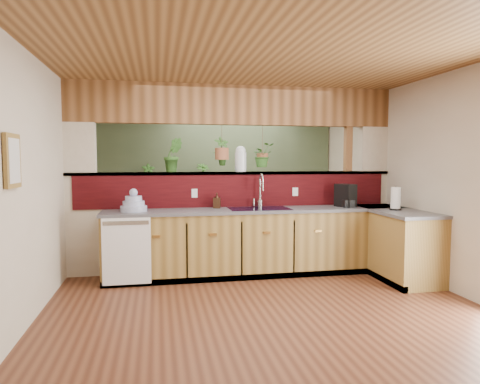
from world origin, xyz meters
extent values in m
cube|color=#522B19|center=(0.00, 0.00, 0.00)|extent=(4.60, 7.00, 0.01)
cube|color=brown|center=(0.00, 0.00, 2.60)|extent=(4.60, 7.00, 0.01)
cube|color=beige|center=(0.00, 3.50, 1.30)|extent=(4.60, 0.02, 2.60)
cube|color=beige|center=(-2.30, 0.00, 1.30)|extent=(0.02, 7.00, 2.60)
cube|color=beige|center=(2.30, 0.00, 1.30)|extent=(0.02, 7.00, 2.60)
cube|color=beige|center=(0.00, 1.35, 0.68)|extent=(4.60, 0.15, 1.35)
cube|color=#38070A|center=(0.00, 1.27, 1.12)|extent=(4.40, 0.02, 0.45)
cube|color=brown|center=(0.00, 1.35, 1.37)|extent=(4.60, 0.21, 0.04)
cube|color=brown|center=(0.00, 1.35, 2.33)|extent=(4.60, 0.15, 0.55)
cube|color=beige|center=(-2.10, 1.35, 1.70)|extent=(0.40, 0.15, 0.70)
cube|color=beige|center=(2.10, 1.35, 1.70)|extent=(0.40, 0.15, 0.70)
cube|color=brown|center=(1.70, 1.35, 1.30)|extent=(0.10, 0.10, 2.60)
cube|color=brown|center=(0.00, 1.35, 1.37)|extent=(4.60, 0.21, 0.04)
cube|color=brown|center=(0.00, 1.35, 2.33)|extent=(4.60, 0.15, 0.55)
cube|color=#506444|center=(0.00, 3.48, 1.30)|extent=(4.55, 0.02, 2.55)
cube|color=olive|center=(0.25, 0.98, 0.43)|extent=(4.10, 0.60, 0.86)
cube|color=#4E4E53|center=(0.25, 0.98, 0.88)|extent=(4.14, 0.64, 0.04)
cube|color=olive|center=(2.00, 0.54, 0.43)|extent=(0.60, 1.48, 0.86)
cube|color=#4E4E53|center=(2.00, 0.54, 0.88)|extent=(0.64, 1.52, 0.04)
cube|color=olive|center=(2.00, 0.98, 0.43)|extent=(0.60, 0.60, 0.86)
cube|color=#4E4E53|center=(2.00, 0.98, 0.88)|extent=(0.64, 0.64, 0.04)
cube|color=black|center=(0.25, 0.71, 0.04)|extent=(4.10, 0.06, 0.08)
cube|color=black|center=(1.73, 0.54, 0.04)|extent=(0.06, 1.48, 0.08)
cube|color=white|center=(-1.48, 0.66, 0.45)|extent=(0.58, 0.02, 0.82)
cube|color=#B7B7B2|center=(-1.48, 0.65, 0.80)|extent=(0.54, 0.01, 0.05)
cube|color=black|center=(0.25, 0.98, 0.89)|extent=(0.82, 0.50, 0.03)
cube|color=black|center=(0.06, 0.98, 0.80)|extent=(0.34, 0.40, 0.16)
cube|color=black|center=(0.44, 0.98, 0.80)|extent=(0.34, 0.40, 0.16)
cube|color=olive|center=(-2.27, -0.80, 1.55)|extent=(0.03, 0.35, 0.45)
cube|color=silver|center=(-2.26, -0.80, 1.55)|extent=(0.01, 0.27, 0.37)
cylinder|color=#B7B7B2|center=(0.31, 1.18, 0.95)|extent=(0.07, 0.07, 0.10)
cylinder|color=#B7B7B2|center=(0.31, 1.18, 1.13)|extent=(0.02, 0.02, 0.28)
torus|color=#B7B7B2|center=(0.31, 1.10, 1.27)|extent=(0.20, 0.08, 0.20)
cylinder|color=#B7B7B2|center=(0.31, 1.01, 1.20)|extent=(0.02, 0.02, 0.12)
cylinder|color=#B7B7B2|center=(0.22, 1.18, 0.97)|extent=(0.03, 0.03, 0.10)
cylinder|color=#9BA5C8|center=(-1.40, 0.96, 0.94)|extent=(0.34, 0.34, 0.07)
cylinder|color=#9BA5C8|center=(-1.40, 0.96, 1.01)|extent=(0.27, 0.27, 0.06)
cylinder|color=#9BA5C8|center=(-1.40, 0.96, 1.07)|extent=(0.21, 0.21, 0.06)
sphere|color=#9BA5C8|center=(-1.40, 0.96, 1.14)|extent=(0.11, 0.11, 0.11)
imported|color=#362013|center=(-0.31, 1.14, 1.01)|extent=(0.12, 0.12, 0.21)
cube|color=black|center=(1.49, 0.96, 1.06)|extent=(0.17, 0.28, 0.32)
cube|color=black|center=(1.49, 0.87, 0.95)|extent=(0.15, 0.11, 0.11)
cylinder|color=silver|center=(1.49, 0.90, 1.00)|extent=(0.09, 0.09, 0.09)
cylinder|color=black|center=(1.98, 0.48, 0.91)|extent=(0.15, 0.15, 0.02)
cylinder|color=#B7B7B2|center=(1.98, 0.48, 1.06)|extent=(0.02, 0.02, 0.32)
cylinder|color=white|center=(1.98, 0.48, 1.06)|extent=(0.12, 0.12, 0.28)
cylinder|color=silver|center=(0.07, 1.35, 1.53)|extent=(0.16, 0.16, 0.27)
sphere|color=silver|center=(0.07, 1.35, 1.68)|extent=(0.15, 0.15, 0.15)
imported|color=#2B5A1F|center=(-0.88, 1.35, 1.62)|extent=(0.28, 0.24, 0.47)
cylinder|color=brown|center=(-0.20, 1.35, 1.88)|extent=(0.01, 0.01, 0.35)
cylinder|color=brown|center=(-0.20, 1.35, 1.64)|extent=(0.19, 0.19, 0.16)
imported|color=#2B5A1F|center=(-0.20, 1.35, 1.89)|extent=(0.25, 0.20, 0.41)
cylinder|color=brown|center=(0.39, 1.35, 1.85)|extent=(0.01, 0.01, 0.40)
cylinder|color=brown|center=(0.39, 1.35, 1.59)|extent=(0.16, 0.16, 0.14)
imported|color=#2B5A1F|center=(0.39, 1.35, 1.80)|extent=(0.37, 0.34, 0.34)
cube|color=black|center=(-0.82, 3.25, 0.50)|extent=(1.65, 0.60, 1.08)
imported|color=#2B5A1F|center=(-1.25, 3.25, 1.27)|extent=(0.27, 0.21, 0.46)
imported|color=#2B5A1F|center=(-0.28, 3.25, 1.27)|extent=(0.31, 0.31, 0.45)
imported|color=#2B5A1F|center=(0.61, 2.69, 0.37)|extent=(0.84, 0.80, 0.74)
camera|label=1|loc=(-1.10, -4.62, 1.56)|focal=32.00mm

